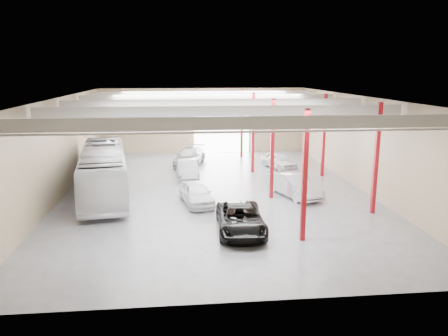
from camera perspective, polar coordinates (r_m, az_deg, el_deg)
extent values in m
cube|color=#4E4D53|center=(32.69, -1.10, -3.09)|extent=(22.00, 32.00, 0.01)
cube|color=#B1B1AC|center=(31.52, -1.16, 9.25)|extent=(22.00, 32.00, 0.12)
cube|color=brown|center=(47.73, -2.74, 6.18)|extent=(22.00, 0.12, 7.00)
cube|color=brown|center=(16.47, 3.55, -6.38)|extent=(22.00, 0.12, 7.00)
cube|color=brown|center=(32.90, -20.61, 2.45)|extent=(0.12, 32.00, 7.00)
cube|color=brown|center=(34.60, 17.37, 3.15)|extent=(0.12, 32.00, 7.00)
cube|color=white|center=(47.86, -0.32, 5.00)|extent=(6.00, 0.20, 5.00)
cube|color=maroon|center=(22.93, 10.50, -1.10)|extent=(0.25, 0.25, 7.00)
cube|color=maroon|center=(30.52, 6.32, 2.45)|extent=(0.25, 0.25, 7.00)
cube|color=maroon|center=(38.28, 3.81, 4.56)|extent=(0.25, 0.25, 7.00)
cube|color=maroon|center=(45.14, 2.32, 5.81)|extent=(0.25, 0.25, 7.00)
cube|color=maroon|center=(28.60, 19.27, 1.12)|extent=(0.25, 0.25, 7.00)
cube|color=maroon|center=(37.75, 12.91, 4.16)|extent=(0.25, 0.25, 7.00)
cube|color=#B1B1AC|center=(19.67, 1.77, 5.88)|extent=(21.60, 0.15, 0.60)
cube|color=#B1B1AC|center=(19.72, 1.76, 4.73)|extent=(21.60, 0.10, 0.10)
cube|color=#B1B1AC|center=(25.59, -0.03, 7.46)|extent=(21.60, 0.15, 0.60)
cube|color=#B1B1AC|center=(25.63, -0.03, 6.57)|extent=(21.60, 0.10, 0.10)
cube|color=#B1B1AC|center=(31.55, -1.15, 8.44)|extent=(21.60, 0.15, 0.60)
cube|color=#B1B1AC|center=(31.58, -1.15, 7.71)|extent=(21.60, 0.10, 0.10)
cube|color=#B1B1AC|center=(37.52, -1.92, 9.10)|extent=(21.60, 0.15, 0.60)
cube|color=#B1B1AC|center=(37.55, -1.92, 8.49)|extent=(21.60, 0.10, 0.10)
cube|color=#B1B1AC|center=(43.50, -2.49, 9.58)|extent=(21.60, 0.15, 0.60)
cube|color=#B1B1AC|center=(43.52, -2.48, 9.06)|extent=(21.60, 0.10, 0.10)
imported|color=silver|center=(32.38, -15.46, -0.44)|extent=(4.85, 13.15, 3.58)
imported|color=black|center=(24.47, 2.18, -6.70)|extent=(2.74, 5.59, 1.53)
imported|color=silver|center=(29.51, -3.62, -3.34)|extent=(2.62, 4.66, 1.50)
imported|color=#B0B1B5|center=(36.76, -4.81, -0.12)|extent=(1.89, 4.75, 1.54)
imported|color=gray|center=(41.85, -4.50, 1.51)|extent=(3.57, 5.99, 1.63)
imported|color=silver|center=(31.67, 9.15, -2.23)|extent=(3.35, 5.30, 1.65)
imported|color=silver|center=(40.57, 7.16, 0.97)|extent=(3.06, 4.60, 1.45)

